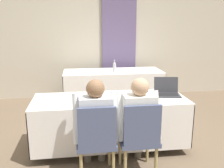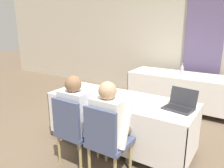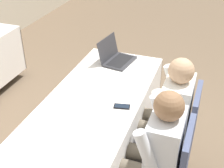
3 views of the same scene
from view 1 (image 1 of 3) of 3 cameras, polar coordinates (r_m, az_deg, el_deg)
The scene contains 15 objects.
ground_plane at distance 3.68m, azimuth -0.44°, elevation -14.28°, with size 24.00×24.00×0.00m, color brown.
wall_back at distance 5.91m, azimuth -3.85°, elevation 10.11°, with size 12.00×0.06×2.70m.
curtain_panel at distance 5.92m, azimuth 1.61°, elevation 9.89°, with size 0.80×0.04×2.65m.
conference_table_near at distance 3.45m, azimuth -0.46°, elevation -6.05°, with size 2.08×0.77×0.73m.
conference_table_far at distance 5.35m, azimuth 0.21°, elevation 1.18°, with size 2.08×0.77×0.73m.
laptop at distance 3.62m, azimuth 12.46°, elevation -1.78°, with size 0.38×0.34×0.24m.
cell_phone at distance 3.16m, azimuth 1.58°, elevation -4.50°, with size 0.09×0.14×0.01m.
paper_beside_laptop at distance 3.36m, azimuth 11.47°, elevation -3.77°, with size 0.29×0.35×0.00m.
paper_centre_table at distance 3.56m, azimuth -9.64°, elevation -2.65°, with size 0.22×0.30×0.00m.
paper_left_edge at distance 3.49m, azimuth 1.05°, elevation -2.79°, with size 0.22×0.30×0.00m.
water_bottle at distance 5.23m, azimuth 0.57°, elevation 4.06°, with size 0.07×0.07×0.24m.
chair_near_left at distance 2.82m, azimuth -3.60°, elevation -12.33°, with size 0.44×0.44×0.90m.
chair_near_right at distance 2.89m, azimuth 6.24°, elevation -11.71°, with size 0.44×0.44×0.90m.
person_checkered_shirt at distance 2.85m, azimuth -3.81°, elevation -8.53°, with size 0.50×0.52×1.16m.
person_white_shirt at distance 2.92m, azimuth 5.84°, elevation -8.01°, with size 0.50×0.52×1.16m.
Camera 1 is at (-0.42, -3.22, 1.74)m, focal length 40.00 mm.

